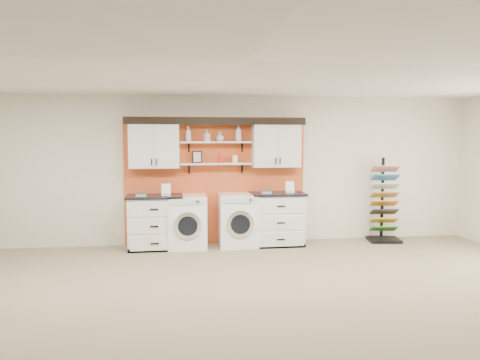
{
  "coord_description": "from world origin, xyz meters",
  "views": [
    {
      "loc": [
        -0.74,
        -4.85,
        2.02
      ],
      "look_at": [
        0.24,
        2.3,
        1.36
      ],
      "focal_mm": 35.0,
      "sensor_mm": 36.0,
      "label": 1
    }
  ],
  "objects": [
    {
      "name": "wall_back",
      "position": [
        0.0,
        4.0,
        1.4
      ],
      "size": [
        10.0,
        0.0,
        10.0
      ],
      "primitive_type": "plane",
      "rotation": [
        1.57,
        0.0,
        0.0
      ],
      "color": "beige",
      "rests_on": "floor"
    },
    {
      "name": "shelf_lower",
      "position": [
        0.0,
        3.8,
        1.53
      ],
      "size": [
        1.32,
        0.28,
        0.03
      ],
      "primitive_type": "cube",
      "color": "white",
      "rests_on": "wall_back"
    },
    {
      "name": "shelf_upper",
      "position": [
        0.0,
        3.8,
        1.93
      ],
      "size": [
        1.32,
        0.28,
        0.03
      ],
      "primitive_type": "cube",
      "color": "white",
      "rests_on": "wall_back"
    },
    {
      "name": "canister_cream",
      "position": [
        0.35,
        3.8,
        1.61
      ],
      "size": [
        0.1,
        0.1,
        0.14
      ],
      "primitive_type": "cylinder",
      "color": "silver",
      "rests_on": "shelf_lower"
    },
    {
      "name": "upper_cabinet_left",
      "position": [
        -1.13,
        3.79,
        1.88
      ],
      "size": [
        0.9,
        0.35,
        0.84
      ],
      "color": "white",
      "rests_on": "wall_back"
    },
    {
      "name": "soap_bottle_a",
      "position": [
        -0.51,
        3.8,
        2.09
      ],
      "size": [
        0.12,
        0.12,
        0.28
      ],
      "primitive_type": "imported",
      "rotation": [
        0.0,
        0.0,
        -1.43
      ],
      "color": "silver",
      "rests_on": "shelf_upper"
    },
    {
      "name": "upper_cabinet_right",
      "position": [
        1.13,
        3.79,
        1.88
      ],
      "size": [
        0.9,
        0.35,
        0.84
      ],
      "color": "white",
      "rests_on": "wall_back"
    },
    {
      "name": "floor",
      "position": [
        0.0,
        0.0,
        0.0
      ],
      "size": [
        10.0,
        10.0,
        0.0
      ],
      "primitive_type": "plane",
      "color": "gray",
      "rests_on": "ground"
    },
    {
      "name": "base_cabinet_left",
      "position": [
        -1.13,
        3.64,
        0.49
      ],
      "size": [
        1.0,
        0.66,
        0.98
      ],
      "color": "white",
      "rests_on": "floor"
    },
    {
      "name": "accent_panel",
      "position": [
        0.0,
        3.96,
        1.2
      ],
      "size": [
        3.4,
        0.07,
        2.4
      ],
      "primitive_type": "cube",
      "color": "#C84E22",
      "rests_on": "wall_back"
    },
    {
      "name": "washer",
      "position": [
        -0.55,
        3.64,
        0.48
      ],
      "size": [
        0.69,
        0.71,
        0.97
      ],
      "color": "white",
      "rests_on": "floor"
    },
    {
      "name": "dryer",
      "position": [
        0.38,
        3.64,
        0.49
      ],
      "size": [
        0.7,
        0.71,
        0.98
      ],
      "color": "white",
      "rests_on": "floor"
    },
    {
      "name": "picture_frame",
      "position": [
        -0.35,
        3.85,
        1.66
      ],
      "size": [
        0.18,
        0.02,
        0.22
      ],
      "color": "black",
      "rests_on": "shelf_lower"
    },
    {
      "name": "canister_red",
      "position": [
        0.1,
        3.8,
        1.62
      ],
      "size": [
        0.11,
        0.11,
        0.16
      ],
      "primitive_type": "cylinder",
      "color": "red",
      "rests_on": "shelf_lower"
    },
    {
      "name": "sample_rack",
      "position": [
        3.26,
        3.68,
        0.52
      ],
      "size": [
        0.66,
        0.58,
        1.62
      ],
      "rotation": [
        0.0,
        0.0,
        -0.16
      ],
      "color": "black",
      "rests_on": "floor"
    },
    {
      "name": "ceiling",
      "position": [
        0.0,
        0.0,
        2.8
      ],
      "size": [
        10.0,
        10.0,
        0.0
      ],
      "primitive_type": "plane",
      "rotation": [
        3.14,
        0.0,
        0.0
      ],
      "color": "white",
      "rests_on": "wall_back"
    },
    {
      "name": "soap_bottle_d",
      "position": [
        0.42,
        3.8,
        2.1
      ],
      "size": [
        0.16,
        0.16,
        0.31
      ],
      "primitive_type": "imported",
      "rotation": [
        0.0,
        0.0,
        -2.7
      ],
      "color": "silver",
      "rests_on": "shelf_upper"
    },
    {
      "name": "soap_bottle_b",
      "position": [
        -0.17,
        3.8,
        2.05
      ],
      "size": [
        0.13,
        0.13,
        0.21
      ],
      "primitive_type": "imported",
      "rotation": [
        0.0,
        0.0,
        -1.18
      ],
      "color": "silver",
      "rests_on": "shelf_upper"
    },
    {
      "name": "crown_molding",
      "position": [
        0.0,
        3.81,
        2.33
      ],
      "size": [
        3.3,
        0.41,
        0.13
      ],
      "color": "black",
      "rests_on": "wall_back"
    },
    {
      "name": "base_cabinet_right",
      "position": [
        1.13,
        3.64,
        0.49
      ],
      "size": [
        1.01,
        0.66,
        0.99
      ],
      "color": "white",
      "rests_on": "floor"
    },
    {
      "name": "soap_bottle_c",
      "position": [
        0.07,
        3.8,
        2.03
      ],
      "size": [
        0.15,
        0.15,
        0.18
      ],
      "primitive_type": "imported",
      "rotation": [
        0.0,
        0.0,
        1.49
      ],
      "color": "silver",
      "rests_on": "shelf_upper"
    }
  ]
}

